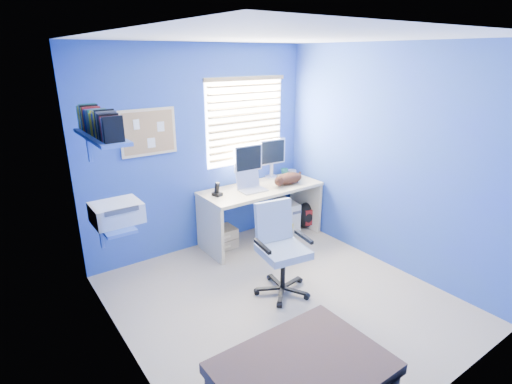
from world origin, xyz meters
TOP-DOWN VIEW (x-y plane):
  - floor at (0.00, 0.00)m, footprint 3.00×3.20m
  - ceiling at (0.00, 0.00)m, footprint 3.00×3.20m
  - wall_back at (0.00, 1.60)m, footprint 3.00×0.01m
  - wall_front at (0.00, -1.60)m, footprint 3.00×0.01m
  - wall_left at (-1.50, 0.00)m, footprint 0.01×3.20m
  - wall_right at (1.50, 0.00)m, footprint 0.01×3.20m
  - desk at (0.67, 1.26)m, footprint 1.60×0.65m
  - laptop at (0.50, 1.21)m, footprint 0.35×0.28m
  - monitor_left at (0.56, 1.42)m, footprint 0.41×0.14m
  - monitor_right at (1.03, 1.52)m, footprint 0.41×0.15m
  - phone at (0.04, 1.30)m, footprint 0.11×0.13m
  - mug at (1.24, 1.49)m, footprint 0.10×0.09m
  - cd_spindle at (1.35, 1.45)m, footprint 0.13×0.13m
  - cat at (1.05, 1.16)m, footprint 0.45×0.31m
  - tower_pc at (1.11, 1.26)m, footprint 0.25×0.46m
  - drawer_boxes at (0.11, 1.35)m, footprint 0.35×0.28m
  - yellow_book at (0.97, 1.06)m, footprint 0.03×0.17m
  - backpack at (1.42, 1.19)m, footprint 0.37×0.31m
  - office_chair at (0.11, 0.15)m, footprint 0.63×0.63m
  - window_blinds at (0.65, 1.57)m, footprint 1.15×0.05m
  - corkboard at (-0.65, 1.58)m, footprint 0.64×0.02m
  - wall_shelves at (-1.35, 0.75)m, footprint 0.42×0.90m

SIDE VIEW (x-z plane):
  - floor at x=0.00m, z-range 0.00..0.00m
  - yellow_book at x=0.97m, z-range 0.00..0.24m
  - drawer_boxes at x=0.11m, z-range 0.00..0.27m
  - backpack at x=1.42m, z-range 0.00..0.38m
  - tower_pc at x=1.11m, z-range 0.00..0.45m
  - office_chair at x=0.11m, z-range -0.12..0.83m
  - desk at x=0.67m, z-range 0.00..0.74m
  - cd_spindle at x=1.35m, z-range 0.74..0.81m
  - mug at x=1.24m, z-range 0.74..0.84m
  - cat at x=1.05m, z-range 0.74..0.89m
  - phone at x=0.04m, z-range 0.74..0.91m
  - laptop at x=0.50m, z-range 0.74..0.96m
  - monitor_left at x=0.56m, z-range 0.74..1.28m
  - monitor_right at x=1.03m, z-range 0.74..1.28m
  - wall_back at x=0.00m, z-range 0.00..2.50m
  - wall_front at x=0.00m, z-range 0.00..2.50m
  - wall_left at x=-1.50m, z-range 0.00..2.50m
  - wall_right at x=1.50m, z-range 0.00..2.50m
  - wall_shelves at x=-1.35m, z-range 0.91..1.96m
  - corkboard at x=-0.65m, z-range 1.29..1.81m
  - window_blinds at x=0.65m, z-range 1.00..2.10m
  - ceiling at x=0.00m, z-range 2.50..2.50m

